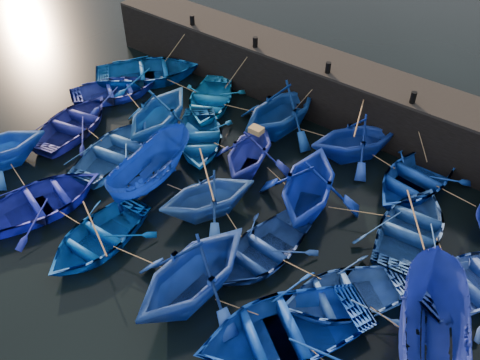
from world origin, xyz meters
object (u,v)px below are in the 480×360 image
Objects in this scene: boat_8 at (199,137)px; boat_13 at (74,123)px; wooden_crate at (256,130)px; boat_0 at (148,71)px.

boat_8 is 0.95× the size of boat_13.
boat_13 is 8.64× the size of wooden_crate.
wooden_crate is (8.35, 2.76, 1.70)m from boat_13.
boat_13 is 8.95m from wooden_crate.
boat_13 is at bearing -161.71° from wooden_crate.
wooden_crate is at bearing -174.66° from boat_13.
boat_8 is at bearing -165.79° from boat_13.
boat_13 is (-5.26, -2.70, 0.02)m from boat_8.
boat_0 is 6.40m from boat_8.
boat_0 is 1.15× the size of boat_13.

